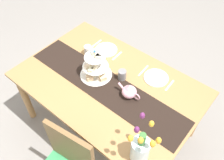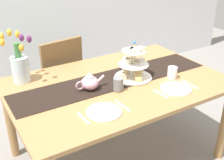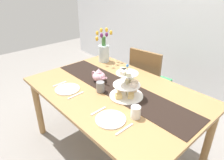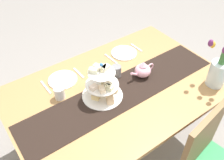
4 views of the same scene
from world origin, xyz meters
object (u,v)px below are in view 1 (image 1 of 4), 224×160
at_px(dinner_plate_left, 156,78).
at_px(knife_left, 143,71).
at_px(tulip_vase, 141,148).
at_px(dining_table, 108,89).
at_px(tiered_cake_stand, 96,68).
at_px(dinner_plate_right, 106,50).
at_px(fork_left, 170,85).
at_px(mug_white_text, 88,50).
at_px(fork_right, 117,56).
at_px(teapot, 129,92).
at_px(knife_right, 96,44).
at_px(mug_grey, 122,75).

distance_m(dinner_plate_left, knife_left, 0.15).
xyz_separation_m(tulip_vase, dinner_plate_left, (0.32, -0.72, -0.13)).
distance_m(dining_table, tiered_cake_stand, 0.24).
bearing_deg(dinner_plate_right, knife_left, 180.00).
distance_m(fork_left, mug_white_text, 0.88).
distance_m(fork_left, fork_right, 0.61).
height_order(tiered_cake_stand, mug_white_text, tiered_cake_stand).
relative_size(tulip_vase, fork_left, 2.71).
relative_size(fork_left, knife_left, 0.88).
bearing_deg(mug_white_text, tulip_vase, 151.52).
bearing_deg(knife_left, fork_right, 0.00).
distance_m(knife_left, fork_right, 0.32).
distance_m(teapot, dinner_plate_left, 0.34).
bearing_deg(knife_right, mug_white_text, 104.53).
height_order(tulip_vase, fork_right, tulip_vase).
bearing_deg(tiered_cake_stand, dinner_plate_left, -143.85).
bearing_deg(knife_right, knife_left, 180.00).
bearing_deg(fork_right, teapot, 140.70).
xyz_separation_m(fork_left, knife_left, (0.29, 0.00, 0.00)).
distance_m(tiered_cake_stand, mug_white_text, 0.32).
relative_size(knife_right, mug_grey, 1.79).
xyz_separation_m(dinner_plate_left, mug_white_text, (0.72, 0.16, 0.04)).
xyz_separation_m(tiered_cake_stand, dinner_plate_left, (-0.45, -0.33, -0.10)).
bearing_deg(mug_grey, tiered_cake_stand, 30.11).
height_order(tiered_cake_stand, fork_left, tiered_cake_stand).
bearing_deg(fork_right, knife_left, 180.00).
distance_m(tulip_vase, dinner_plate_right, 1.19).
bearing_deg(knife_right, tulip_vase, 146.19).
height_order(fork_right, knife_right, same).
height_order(tiered_cake_stand, teapot, tiered_cake_stand).
bearing_deg(mug_grey, knife_right, -21.86).
xyz_separation_m(dinner_plate_right, mug_white_text, (0.10, 0.16, 0.04)).
bearing_deg(teapot, knife_left, -76.72).
height_order(tiered_cake_stand, knife_left, tiered_cake_stand).
bearing_deg(dining_table, mug_grey, -118.56).
relative_size(knife_right, mug_white_text, 1.79).
bearing_deg(mug_white_text, dinner_plate_right, -122.90).
bearing_deg(fork_left, mug_white_text, 10.52).
height_order(dining_table, fork_left, fork_left).
xyz_separation_m(teapot, dinner_plate_right, (0.55, -0.33, -0.05)).
bearing_deg(mug_white_text, knife_left, -164.37).
bearing_deg(mug_white_text, fork_left, -169.48).
height_order(dinner_plate_left, mug_grey, mug_grey).
relative_size(dining_table, dinner_plate_right, 7.24).
xyz_separation_m(tulip_vase, knife_left, (0.47, -0.72, -0.14)).
height_order(tulip_vase, fork_left, tulip_vase).
bearing_deg(knife_right, fork_left, 180.00).
bearing_deg(fork_right, dining_table, 116.35).
bearing_deg(knife_left, dining_table, 63.87).
distance_m(tiered_cake_stand, fork_right, 0.35).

